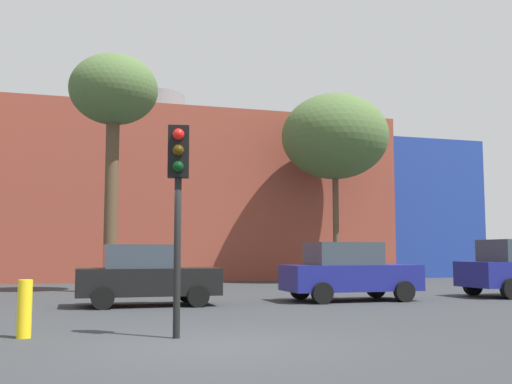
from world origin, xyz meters
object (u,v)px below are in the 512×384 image
object	(u,v)px
traffic_light_island	(178,180)
bollard_yellow_0	(25,309)
parked_car_2	(146,275)
bare_tree_0	(114,95)
bare_tree_1	(335,137)
parked_car_3	(349,272)

from	to	relation	value
traffic_light_island	bollard_yellow_0	xyz separation A→B (m)	(-2.46, 0.76, -2.18)
bollard_yellow_0	parked_car_2	bearing A→B (deg)	65.04
parked_car_2	bare_tree_0	world-z (taller)	bare_tree_0
parked_car_2	bare_tree_1	distance (m)	15.47
parked_car_3	bollard_yellow_0	world-z (taller)	parked_car_3
parked_car_3	bare_tree_0	size ratio (longest dim) A/B	0.46
bare_tree_1	bollard_yellow_0	world-z (taller)	bare_tree_1
parked_car_3	bare_tree_1	bearing A→B (deg)	67.96
traffic_light_island	parked_car_3	bearing A→B (deg)	147.42
parked_car_3	traffic_light_island	size ratio (longest dim) A/B	1.10
parked_car_3	bare_tree_0	world-z (taller)	bare_tree_0
traffic_light_island	parked_car_2	bearing A→B (deg)	-170.52
parked_car_2	bollard_yellow_0	world-z (taller)	parked_car_2
bare_tree_0	bollard_yellow_0	size ratio (longest dim) A/B	8.94
parked_car_3	bare_tree_0	bearing A→B (deg)	138.83
traffic_light_island	bare_tree_0	distance (m)	13.07
parked_car_3	bare_tree_1	world-z (taller)	bare_tree_1
parked_car_2	parked_car_3	distance (m)	5.99
traffic_light_island	bare_tree_1	xyz separation A→B (m)	(10.24, 16.47, 4.32)
parked_car_2	parked_car_3	bearing A→B (deg)	0.00
parked_car_2	bare_tree_0	distance (m)	8.64
traffic_light_island	bare_tree_1	bearing A→B (deg)	159.33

